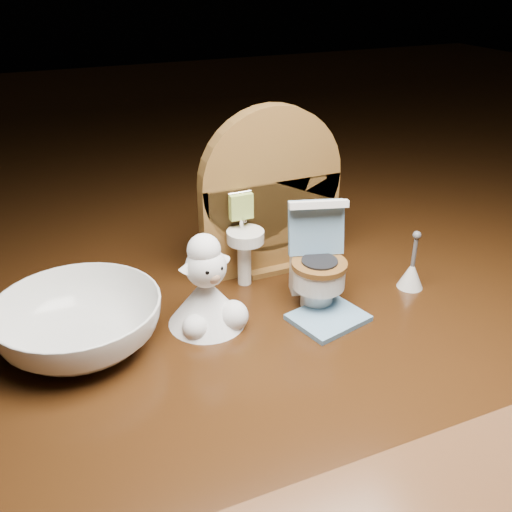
{
  "coord_description": "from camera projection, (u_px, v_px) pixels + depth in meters",
  "views": [
    {
      "loc": [
        -0.2,
        -0.36,
        0.26
      ],
      "look_at": [
        -0.04,
        0.01,
        0.05
      ],
      "focal_mm": 40.0,
      "sensor_mm": 36.0,
      "label": 1
    }
  ],
  "objects": [
    {
      "name": "bath_mat",
      "position": [
        328.0,
        318.0,
        0.45
      ],
      "size": [
        0.06,
        0.06,
        0.0
      ],
      "primitive_type": "cube",
      "rotation": [
        0.0,
        0.0,
        0.24
      ],
      "color": "#6792B5",
      "rests_on": "ground"
    },
    {
      "name": "plush_lamb",
      "position": [
        207.0,
        294.0,
        0.44
      ],
      "size": [
        0.06,
        0.06,
        0.08
      ],
      "rotation": [
        0.0,
        0.0,
        0.16
      ],
      "color": "white",
      "rests_on": "ground"
    },
    {
      "name": "toilet_brush",
      "position": [
        411.0,
        273.0,
        0.49
      ],
      "size": [
        0.02,
        0.02,
        0.05
      ],
      "color": "white",
      "rests_on": "ground"
    },
    {
      "name": "toy_toilet",
      "position": [
        316.0,
        265.0,
        0.47
      ],
      "size": [
        0.05,
        0.06,
        0.09
      ],
      "rotation": [
        0.0,
        0.0,
        -0.29
      ],
      "color": "white",
      "rests_on": "ground"
    },
    {
      "name": "backdrop_panel",
      "position": [
        270.0,
        202.0,
        0.5
      ],
      "size": [
        0.13,
        0.05,
        0.15
      ],
      "color": "brown",
      "rests_on": "ground"
    },
    {
      "name": "ceramic_bowl",
      "position": [
        80.0,
        324.0,
        0.42
      ],
      "size": [
        0.13,
        0.13,
        0.04
      ],
      "primitive_type": "imported",
      "rotation": [
        0.0,
        0.0,
        -0.06
      ],
      "color": "white",
      "rests_on": "ground"
    }
  ]
}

